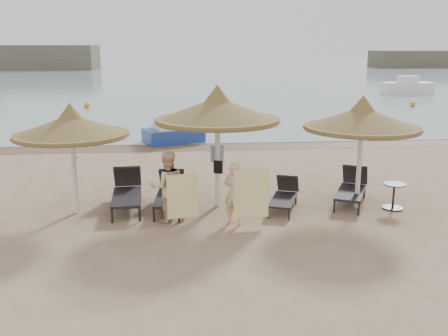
# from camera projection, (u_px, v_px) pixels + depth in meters

# --- Properties ---
(ground) EXTENTS (160.00, 160.00, 0.00)m
(ground) POSITION_uv_depth(u_px,v_px,m) (228.00, 230.00, 11.26)
(ground) COLOR #A08164
(ground) RESTS_ON ground
(sea) EXTENTS (200.00, 140.00, 0.03)m
(sea) POSITION_uv_depth(u_px,v_px,m) (184.00, 68.00, 88.60)
(sea) COLOR #7C949E
(sea) RESTS_ON ground
(wet_sand_strip) EXTENTS (200.00, 1.60, 0.01)m
(wet_sand_strip) POSITION_uv_depth(u_px,v_px,m) (205.00, 147.00, 20.34)
(wet_sand_strip) COLOR brown
(wet_sand_strip) RESTS_ON ground
(far_shore) EXTENTS (150.00, 54.80, 12.00)m
(far_shore) POSITION_uv_depth(u_px,v_px,m) (34.00, 52.00, 83.62)
(far_shore) COLOR brown
(far_shore) RESTS_ON ground
(palapa_left) EXTENTS (2.75, 2.75, 2.73)m
(palapa_left) POSITION_uv_depth(u_px,v_px,m) (71.00, 126.00, 11.87)
(palapa_left) COLOR silver
(palapa_left) RESTS_ON ground
(palapa_center) EXTENTS (3.14, 3.14, 3.12)m
(palapa_center) POSITION_uv_depth(u_px,v_px,m) (217.00, 110.00, 12.31)
(palapa_center) COLOR silver
(palapa_center) RESTS_ON ground
(palapa_right) EXTENTS (2.89, 2.89, 2.87)m
(palapa_right) POSITION_uv_depth(u_px,v_px,m) (362.00, 119.00, 12.28)
(palapa_right) COLOR silver
(palapa_right) RESTS_ON ground
(lounger_far_left) EXTENTS (0.84, 2.16, 0.95)m
(lounger_far_left) POSITION_uv_depth(u_px,v_px,m) (127.00, 191.00, 12.73)
(lounger_far_left) COLOR black
(lounger_far_left) RESTS_ON ground
(lounger_near_left) EXTENTS (0.80, 2.03, 0.89)m
(lounger_near_left) POSITION_uv_depth(u_px,v_px,m) (170.00, 192.00, 12.71)
(lounger_near_left) COLOR black
(lounger_near_left) RESTS_ON ground
(lounger_near_right) EXTENTS (1.10, 1.76, 0.75)m
(lounger_near_right) POSITION_uv_depth(u_px,v_px,m) (284.00, 195.00, 12.69)
(lounger_near_right) COLOR black
(lounger_near_right) RESTS_ON ground
(lounger_far_right) EXTENTS (1.43, 2.05, 0.88)m
(lounger_far_right) POSITION_uv_depth(u_px,v_px,m) (352.00, 187.00, 13.17)
(lounger_far_right) COLOR black
(lounger_far_right) RESTS_ON ground
(side_table) EXTENTS (0.55, 0.55, 0.66)m
(side_table) POSITION_uv_depth(u_px,v_px,m) (393.00, 197.00, 12.62)
(side_table) COLOR black
(side_table) RESTS_ON ground
(person_left) EXTENTS (1.01, 0.77, 1.97)m
(person_left) POSITION_uv_depth(u_px,v_px,m) (167.00, 181.00, 11.57)
(person_left) COLOR beige
(person_left) RESTS_ON ground
(person_right) EXTENTS (0.94, 0.85, 1.71)m
(person_right) POSITION_uv_depth(u_px,v_px,m) (235.00, 188.00, 11.44)
(person_right) COLOR beige
(person_right) RESTS_ON ground
(towel_left) EXTENTS (0.72, 0.21, 1.03)m
(towel_left) POSITION_uv_depth(u_px,v_px,m) (183.00, 196.00, 11.32)
(towel_left) COLOR yellow
(towel_left) RESTS_ON ground
(towel_right) EXTENTS (0.82, 0.09, 1.14)m
(towel_right) POSITION_uv_depth(u_px,v_px,m) (251.00, 194.00, 11.24)
(towel_right) COLOR yellow
(towel_right) RESTS_ON ground
(bag_patterned) EXTENTS (0.34, 0.16, 0.41)m
(bag_patterned) POSITION_uv_depth(u_px,v_px,m) (217.00, 154.00, 12.76)
(bag_patterned) COLOR silver
(bag_patterned) RESTS_ON ground
(bag_dark) EXTENTS (0.24, 0.16, 0.32)m
(bag_dark) POSITION_uv_depth(u_px,v_px,m) (218.00, 167.00, 12.50)
(bag_dark) COLOR black
(bag_dark) RESTS_ON ground
(pedal_boat) EXTENTS (2.74, 2.16, 1.11)m
(pedal_boat) POSITION_uv_depth(u_px,v_px,m) (173.00, 133.00, 21.18)
(pedal_boat) COLOR navy
(pedal_boat) RESTS_ON ground
(buoy_left) EXTENTS (0.39, 0.39, 0.39)m
(buoy_left) POSITION_uv_depth(u_px,v_px,m) (87.00, 105.00, 32.77)
(buoy_left) COLOR gold
(buoy_left) RESTS_ON ground
(buoy_right) EXTENTS (0.36, 0.36, 0.36)m
(buoy_right) POSITION_uv_depth(u_px,v_px,m) (413.00, 104.00, 33.54)
(buoy_right) COLOR gold
(buoy_right) RESTS_ON ground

